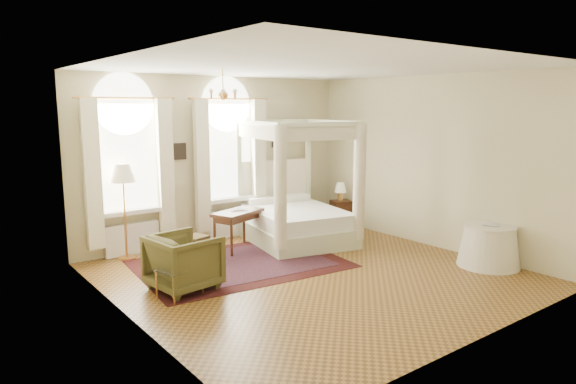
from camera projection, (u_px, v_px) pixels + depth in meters
name	position (u px, v px, depth m)	size (l,w,h in m)	color
ground	(312.00, 274.00, 8.36)	(6.00, 6.00, 0.00)	olive
room_walls	(313.00, 153.00, 8.03)	(6.00, 6.00, 6.00)	beige
window_left	(129.00, 175.00, 9.22)	(1.62, 0.27, 3.29)	white
window_right	(230.00, 167.00, 10.48)	(1.62, 0.27, 3.29)	white
chandelier	(223.00, 94.00, 8.28)	(0.51, 0.45, 0.50)	#CA8D43
wall_pictures	(222.00, 147.00, 10.42)	(2.54, 0.03, 0.39)	black
canopy_bed	(296.00, 215.00, 10.32)	(2.23, 2.56, 2.43)	beige
nightstand	(341.00, 214.00, 11.64)	(0.42, 0.38, 0.60)	#3C1E10
nightstand_lamp	(340.00, 189.00, 11.62)	(0.27, 0.27, 0.39)	#CA8D43
writing_desk	(238.00, 217.00, 9.71)	(1.12, 0.83, 0.75)	#3C1E10
laptop	(239.00, 209.00, 9.79)	(0.32, 0.21, 0.03)	black
stool	(196.00, 240.00, 9.17)	(0.45, 0.45, 0.42)	#41351B
armchair	(184.00, 262.00, 7.63)	(0.90, 0.93, 0.84)	#46401E
coffee_table	(179.00, 270.00, 7.35)	(0.74, 0.61, 0.44)	white
floor_lamp	(123.00, 178.00, 8.98)	(0.44, 0.44, 1.72)	#CA8D43
oriental_rug	(240.00, 264.00, 8.91)	(3.67, 2.81, 0.01)	#3E0F0E
side_table	(489.00, 246.00, 8.76)	(1.04, 1.04, 0.71)	#ECE5CD
book	(491.00, 226.00, 8.60)	(0.21, 0.28, 0.03)	black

